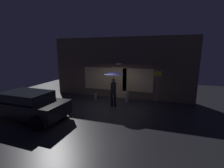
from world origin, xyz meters
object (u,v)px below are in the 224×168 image
(person_with_umbrella, at_px, (113,80))
(parked_car, at_px, (28,105))
(street_sign_post, at_px, (157,86))
(sidewalk_bollard, at_px, (95,97))
(sidewalk_bollard_2, at_px, (127,97))

(person_with_umbrella, xyz_separation_m, parked_car, (-3.48, -2.95, -0.93))
(person_with_umbrella, distance_m, street_sign_post, 2.63)
(street_sign_post, bearing_deg, sidewalk_bollard, 178.69)
(parked_car, distance_m, street_sign_post, 7.06)
(sidewalk_bollard_2, bearing_deg, street_sign_post, -9.71)
(person_with_umbrella, distance_m, parked_car, 4.66)
(person_with_umbrella, bearing_deg, street_sign_post, -77.57)
(person_with_umbrella, height_order, sidewalk_bollard, person_with_umbrella)
(person_with_umbrella, xyz_separation_m, sidewalk_bollard_2, (0.59, 1.12, -1.31))
(parked_car, bearing_deg, sidewalk_bollard, 65.10)
(parked_car, height_order, sidewalk_bollard_2, parked_car)
(parked_car, height_order, sidewalk_bollard, parked_car)
(sidewalk_bollard, relative_size, sidewalk_bollard_2, 0.68)
(parked_car, relative_size, street_sign_post, 1.76)
(sidewalk_bollard_2, bearing_deg, parked_car, -135.05)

